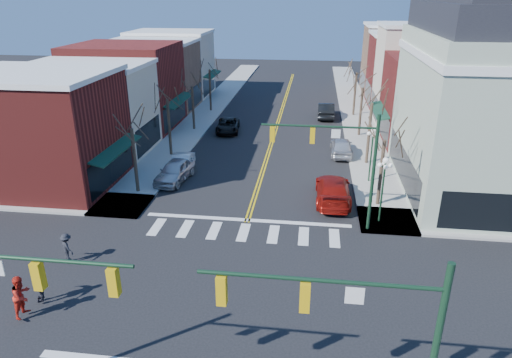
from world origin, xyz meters
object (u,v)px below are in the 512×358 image
(car_left_far, at_px, (228,126))
(pedestrian_dark_a, at_px, (39,283))
(lamppost_corner, at_px, (384,179))
(car_right_near, at_px, (333,190))
(victorian_corner, at_px, (505,100))
(car_left_mid, at_px, (181,164))
(car_right_far, at_px, (326,110))
(car_right_mid, at_px, (341,147))
(pedestrian_red_b, at_px, (22,296))
(car_left_near, at_px, (175,171))
(pedestrian_dark_b, at_px, (67,247))
(lamppost_midblock, at_px, (372,145))

(car_left_far, bearing_deg, pedestrian_dark_a, -103.00)
(lamppost_corner, bearing_deg, car_right_near, 134.12)
(victorian_corner, distance_m, lamppost_corner, 10.89)
(car_left_mid, height_order, car_right_far, car_right_far)
(car_right_mid, relative_size, pedestrian_dark_a, 2.55)
(victorian_corner, relative_size, pedestrian_dark_a, 7.94)
(car_left_mid, xyz_separation_m, car_right_mid, (12.80, 5.80, 0.09))
(car_right_far, bearing_deg, pedestrian_red_b, 69.65)
(car_right_near, bearing_deg, car_left_near, -10.86)
(victorian_corner, height_order, car_right_mid, victorian_corner)
(victorian_corner, distance_m, car_left_near, 23.64)
(car_left_far, distance_m, pedestrian_dark_b, 25.33)
(car_left_mid, xyz_separation_m, pedestrian_dark_b, (-2.35, -13.46, 0.23))
(car_left_near, xyz_separation_m, car_right_near, (11.79, -2.14, 0.04))
(lamppost_midblock, relative_size, car_left_near, 0.93)
(victorian_corner, distance_m, lamppost_midblock, 9.10)
(victorian_corner, xyz_separation_m, car_left_far, (-21.30, 12.35, -6.00))
(lamppost_midblock, xyz_separation_m, car_left_near, (-14.58, -1.48, -2.17))
(car_right_far, xyz_separation_m, pedestrian_dark_b, (-13.98, -32.03, 0.07))
(car_left_mid, relative_size, pedestrian_red_b, 2.12)
(victorian_corner, distance_m, car_right_mid, 13.42)
(lamppost_corner, distance_m, pedestrian_dark_b, 18.33)
(car_right_far, bearing_deg, car_left_far, 35.11)
(car_right_far, height_order, pedestrian_dark_b, car_right_far)
(victorian_corner, bearing_deg, car_right_far, 120.20)
(lamppost_corner, bearing_deg, victorian_corner, 35.86)
(car_left_near, height_order, car_right_far, car_right_far)
(lamppost_midblock, height_order, car_right_near, lamppost_midblock)
(pedestrian_red_b, xyz_separation_m, pedestrian_dark_a, (0.12, 1.07, -0.09))
(car_right_near, height_order, pedestrian_dark_b, pedestrian_dark_b)
(car_left_near, distance_m, car_left_far, 13.42)
(lamppost_midblock, bearing_deg, lamppost_corner, -90.00)
(car_right_far, height_order, pedestrian_dark_a, pedestrian_dark_a)
(lamppost_corner, relative_size, pedestrian_red_b, 2.20)
(car_left_mid, distance_m, pedestrian_dark_b, 13.66)
(car_right_mid, bearing_deg, lamppost_corner, 97.59)
(car_left_near, bearing_deg, victorian_corner, 9.98)
(lamppost_midblock, relative_size, pedestrian_red_b, 2.20)
(car_left_mid, relative_size, car_left_far, 0.88)
(pedestrian_dark_a, bearing_deg, lamppost_corner, 94.33)
(lamppost_corner, height_order, car_right_far, lamppost_corner)
(pedestrian_red_b, bearing_deg, victorian_corner, -51.32)
(pedestrian_dark_a, bearing_deg, car_right_mid, 120.00)
(car_left_near, relative_size, car_left_far, 0.98)
(lamppost_midblock, bearing_deg, pedestrian_red_b, -133.32)
(car_left_mid, bearing_deg, pedestrian_red_b, -99.92)
(lamppost_corner, xyz_separation_m, car_right_mid, (-1.80, 12.59, -2.18))
(pedestrian_red_b, distance_m, pedestrian_dark_b, 4.47)
(car_left_near, distance_m, car_left_mid, 1.77)
(pedestrian_dark_a, height_order, pedestrian_dark_b, pedestrian_dark_a)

